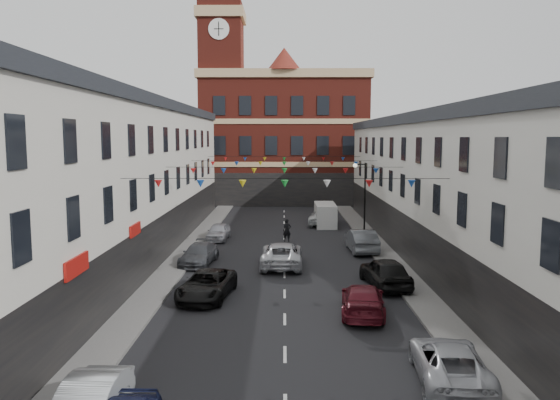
{
  "coord_description": "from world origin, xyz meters",
  "views": [
    {
      "loc": [
        -0.05,
        -31.73,
        8.13
      ],
      "look_at": [
        -0.32,
        8.59,
        3.5
      ],
      "focal_mm": 35.0,
      "sensor_mm": 36.0,
      "label": 1
    }
  ],
  "objects_px": {
    "car_right_b": "(449,362)",
    "moving_car": "(282,254)",
    "car_left_c": "(207,285)",
    "car_left_e": "(218,232)",
    "car_right_f": "(323,217)",
    "car_right_c": "(363,300)",
    "car_right_d": "(385,272)",
    "street_lamp": "(362,188)",
    "car_left_d": "(199,254)",
    "car_right_e": "(361,240)",
    "white_van": "(325,215)",
    "pedestrian": "(287,230)"
  },
  "relations": [
    {
      "from": "car_left_c",
      "to": "white_van",
      "type": "relative_size",
      "value": 1.05
    },
    {
      "from": "car_left_d",
      "to": "moving_car",
      "type": "distance_m",
      "value": 5.36
    },
    {
      "from": "car_left_c",
      "to": "car_right_c",
      "type": "xyz_separation_m",
      "value": [
        7.56,
        -2.52,
        0.01
      ]
    },
    {
      "from": "car_left_c",
      "to": "car_right_b",
      "type": "relative_size",
      "value": 1.02
    },
    {
      "from": "car_left_e",
      "to": "moving_car",
      "type": "distance_m",
      "value": 10.24
    },
    {
      "from": "moving_car",
      "to": "white_van",
      "type": "xyz_separation_m",
      "value": [
        3.97,
        15.91,
        0.27
      ]
    },
    {
      "from": "car_right_e",
      "to": "moving_car",
      "type": "distance_m",
      "value": 7.24
    },
    {
      "from": "white_van",
      "to": "car_right_e",
      "type": "bearing_deg",
      "value": -81.5
    },
    {
      "from": "street_lamp",
      "to": "white_van",
      "type": "distance_m",
      "value": 5.7
    },
    {
      "from": "car_right_f",
      "to": "moving_car",
      "type": "relative_size",
      "value": 0.93
    },
    {
      "from": "pedestrian",
      "to": "car_right_b",
      "type": "bearing_deg",
      "value": -89.64
    },
    {
      "from": "car_right_e",
      "to": "white_van",
      "type": "height_order",
      "value": "white_van"
    },
    {
      "from": "car_right_b",
      "to": "white_van",
      "type": "xyz_separation_m",
      "value": [
        -1.7,
        32.29,
        0.37
      ]
    },
    {
      "from": "car_left_c",
      "to": "car_right_c",
      "type": "height_order",
      "value": "car_right_c"
    },
    {
      "from": "moving_car",
      "to": "car_right_d",
      "type": "bearing_deg",
      "value": 141.13
    },
    {
      "from": "white_van",
      "to": "car_right_b",
      "type": "bearing_deg",
      "value": -86.97
    },
    {
      "from": "car_right_f",
      "to": "pedestrian",
      "type": "height_order",
      "value": "pedestrian"
    },
    {
      "from": "car_left_e",
      "to": "white_van",
      "type": "distance_m",
      "value": 11.45
    },
    {
      "from": "car_left_e",
      "to": "moving_car",
      "type": "height_order",
      "value": "moving_car"
    },
    {
      "from": "street_lamp",
      "to": "pedestrian",
      "type": "relative_size",
      "value": 3.37
    },
    {
      "from": "car_left_e",
      "to": "car_right_b",
      "type": "bearing_deg",
      "value": -63.7
    },
    {
      "from": "street_lamp",
      "to": "car_right_c",
      "type": "bearing_deg",
      "value": -97.9
    },
    {
      "from": "car_right_d",
      "to": "car_right_f",
      "type": "xyz_separation_m",
      "value": [
        -1.9,
        21.23,
        -0.1
      ]
    },
    {
      "from": "car_right_e",
      "to": "white_van",
      "type": "bearing_deg",
      "value": -84.62
    },
    {
      "from": "car_right_e",
      "to": "car_right_f",
      "type": "distance_m",
      "value": 12.11
    },
    {
      "from": "white_van",
      "to": "pedestrian",
      "type": "height_order",
      "value": "white_van"
    },
    {
      "from": "car_left_d",
      "to": "car_left_e",
      "type": "relative_size",
      "value": 1.16
    },
    {
      "from": "car_right_b",
      "to": "moving_car",
      "type": "bearing_deg",
      "value": -65.78
    },
    {
      "from": "car_left_d",
      "to": "pedestrian",
      "type": "height_order",
      "value": "pedestrian"
    },
    {
      "from": "moving_car",
      "to": "car_left_c",
      "type": "bearing_deg",
      "value": 62.45
    },
    {
      "from": "white_van",
      "to": "moving_car",
      "type": "bearing_deg",
      "value": -103.99
    },
    {
      "from": "car_left_c",
      "to": "car_right_e",
      "type": "bearing_deg",
      "value": 58.01
    },
    {
      "from": "car_right_b",
      "to": "car_left_d",
      "type": "bearing_deg",
      "value": -51.83
    },
    {
      "from": "pedestrian",
      "to": "car_left_c",
      "type": "bearing_deg",
      "value": -117.11
    },
    {
      "from": "car_left_d",
      "to": "car_left_e",
      "type": "bearing_deg",
      "value": 95.15
    },
    {
      "from": "car_left_d",
      "to": "car_right_b",
      "type": "xyz_separation_m",
      "value": [
        11.0,
        -16.92,
        0.01
      ]
    },
    {
      "from": "car_right_d",
      "to": "car_right_b",
      "type": "bearing_deg",
      "value": 83.0
    },
    {
      "from": "car_right_b",
      "to": "car_right_d",
      "type": "relative_size",
      "value": 1.0
    },
    {
      "from": "car_right_b",
      "to": "white_van",
      "type": "relative_size",
      "value": 1.03
    },
    {
      "from": "car_right_f",
      "to": "car_right_e",
      "type": "bearing_deg",
      "value": 106.98
    },
    {
      "from": "car_left_e",
      "to": "pedestrian",
      "type": "height_order",
      "value": "pedestrian"
    },
    {
      "from": "car_right_c",
      "to": "car_left_e",
      "type": "bearing_deg",
      "value": -57.55
    },
    {
      "from": "street_lamp",
      "to": "car_right_b",
      "type": "relative_size",
      "value": 1.25
    },
    {
      "from": "street_lamp",
      "to": "moving_car",
      "type": "bearing_deg",
      "value": -119.61
    },
    {
      "from": "car_right_c",
      "to": "car_right_e",
      "type": "bearing_deg",
      "value": -91.06
    },
    {
      "from": "pedestrian",
      "to": "car_right_d",
      "type": "bearing_deg",
      "value": -79.62
    },
    {
      "from": "car_left_e",
      "to": "white_van",
      "type": "xyz_separation_m",
      "value": [
        9.05,
        7.02,
        0.37
      ]
    },
    {
      "from": "car_right_d",
      "to": "car_right_e",
      "type": "bearing_deg",
      "value": -97.0
    },
    {
      "from": "car_right_b",
      "to": "car_right_d",
      "type": "height_order",
      "value": "car_right_d"
    },
    {
      "from": "car_left_d",
      "to": "car_right_c",
      "type": "bearing_deg",
      "value": -40.75
    }
  ]
}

